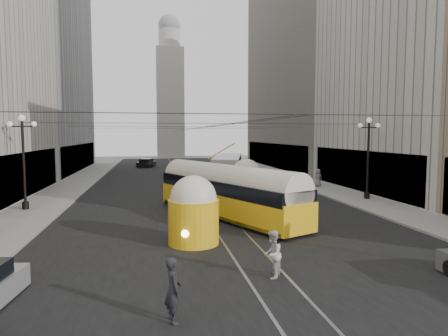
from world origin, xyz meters
name	(u,v)px	position (x,y,z in m)	size (l,w,h in m)	color
ground	(295,314)	(0.00, 0.00, 0.00)	(170.00, 170.00, 0.00)	slate
road	(191,182)	(0.00, 32.50, 0.00)	(20.00, 85.00, 0.02)	black
sidewalk_left	(81,180)	(-12.00, 36.00, 0.07)	(4.00, 72.00, 0.15)	gray
sidewalk_right	(285,176)	(12.00, 36.00, 0.07)	(4.00, 72.00, 0.15)	gray
rail_left	(184,182)	(-0.75, 32.50, 0.00)	(0.12, 85.00, 0.04)	gray
rail_right	(197,182)	(0.75, 32.50, 0.00)	(0.12, 85.00, 0.04)	gray
building_left_far	(32,67)	(-19.99, 48.00, 14.31)	(12.60, 28.60, 28.60)	#999999
building_right_far	(311,61)	(20.00, 48.00, 16.31)	(12.60, 32.60, 32.60)	#514C47
distant_tower	(170,90)	(0.00, 80.00, 14.97)	(6.00, 6.00, 31.36)	#B2AFA8
lamppost_left_mid	(23,156)	(-12.60, 18.00, 3.74)	(1.86, 0.44, 6.37)	black
lamppost_right_mid	(368,153)	(12.60, 18.00, 3.74)	(1.86, 0.44, 6.37)	black
catenary	(192,128)	(0.12, 31.49, 5.88)	(25.00, 72.00, 0.23)	black
streetcar	(226,191)	(0.50, 13.75, 1.63)	(7.76, 14.06, 3.34)	yellow
city_bus	(228,169)	(3.54, 29.16, 1.64)	(5.20, 12.15, 2.99)	#B4B8BA
sedan_white_far	(206,168)	(3.06, 42.64, 0.59)	(2.53, 4.37, 1.30)	silver
sedan_dark_far	(146,163)	(-5.01, 53.35, 0.61)	(3.13, 4.60, 1.34)	black
pedestrian_crossing_a	(173,290)	(-3.55, 0.12, 0.93)	(0.68, 0.45, 1.87)	black
pedestrian_crossing_b	(272,254)	(0.20, 2.95, 0.88)	(0.86, 0.67, 1.76)	beige
pedestrian_sidewalk_right	(318,178)	(11.71, 25.43, 1.01)	(0.84, 0.52, 1.72)	slate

